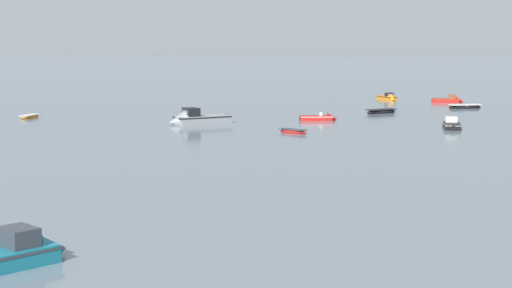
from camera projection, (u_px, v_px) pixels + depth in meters
motorboat_moored_0 at (389, 98)px, 118.94m from camera, size 1.97×4.34×1.59m
motorboat_moored_1 at (322, 119)px, 90.39m from camera, size 4.29×2.95×1.40m
rowboat_moored_3 at (465, 107)px, 105.70m from camera, size 4.56×2.49×0.68m
motorboat_moored_3 at (13, 257)px, 33.35m from camera, size 6.27×3.94×2.25m
motorboat_moored_4 at (194, 120)px, 86.70m from camera, size 6.90×2.72×2.56m
rowboat_moored_5 at (30, 117)px, 93.17m from camera, size 2.94×3.21×0.51m
motorboat_moored_5 at (450, 101)px, 114.60m from camera, size 4.31×3.76×1.63m
rowboat_moored_6 at (381, 112)px, 99.00m from camera, size 4.29×1.84×0.66m
rowboat_moored_7 at (293, 131)px, 78.93m from camera, size 2.10×3.23×0.48m
motorboat_moored_6 at (451, 125)px, 83.08m from camera, size 3.71×4.48×1.67m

